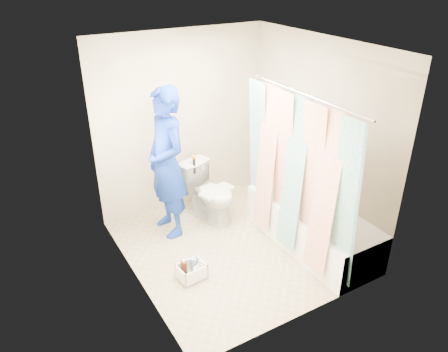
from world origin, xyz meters
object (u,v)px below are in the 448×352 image
bathtub (312,226)px  cleaning_caddy (192,272)px  toilet (210,192)px  plumber (167,164)px

bathtub → cleaning_caddy: (-1.53, 0.17, -0.18)m
bathtub → toilet: bearing=123.2°
plumber → toilet: bearing=87.0°
bathtub → plumber: 1.90m
cleaning_caddy → toilet: bearing=46.4°
toilet → plumber: (-0.58, 0.00, 0.56)m
toilet → plumber: bearing=164.1°
bathtub → plumber: plumber is taller
bathtub → cleaning_caddy: size_ratio=5.53×
plumber → cleaning_caddy: 1.33m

